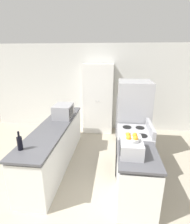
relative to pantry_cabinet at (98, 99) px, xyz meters
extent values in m
cube|color=silver|center=(0.06, 0.28, 0.28)|extent=(7.00, 0.06, 2.60)
cube|color=silver|center=(-0.75, -1.84, -0.61)|extent=(0.58, 2.62, 0.82)
cube|color=#4C4C51|center=(-0.75, -1.84, -0.15)|extent=(0.60, 2.67, 0.04)
cube|color=silver|center=(0.87, -2.76, -0.61)|extent=(0.58, 0.81, 0.82)
cube|color=#4C4C51|center=(0.87, -2.76, -0.15)|extent=(0.60, 0.83, 0.04)
cube|color=white|center=(0.00, 0.00, 0.00)|extent=(0.87, 0.46, 2.04)
sphere|color=#B2B2B7|center=(-0.04, -0.24, 0.00)|extent=(0.03, 0.03, 0.03)
sphere|color=#B2B2B7|center=(0.04, -0.24, 0.00)|extent=(0.03, 0.03, 0.03)
cube|color=#9E9EA3|center=(0.89, -1.95, -0.58)|extent=(0.64, 0.76, 0.89)
cube|color=black|center=(0.56, -1.95, -0.69)|extent=(0.02, 0.67, 0.49)
cube|color=#9E9EA3|center=(1.18, -1.95, -0.05)|extent=(0.06, 0.72, 0.16)
cylinder|color=black|center=(0.76, -2.13, -0.12)|extent=(0.17, 0.17, 0.01)
cylinder|color=black|center=(0.76, -1.77, -0.12)|extent=(0.17, 0.17, 0.01)
cylinder|color=black|center=(1.01, -2.13, -0.12)|extent=(0.17, 0.17, 0.01)
cylinder|color=black|center=(1.01, -1.77, -0.12)|extent=(0.17, 0.17, 0.01)
cube|color=#A3A3A8|center=(0.93, -1.13, -0.15)|extent=(0.72, 0.79, 1.73)
cylinder|color=gray|center=(0.55, -1.35, -0.07)|extent=(0.02, 0.02, 0.95)
cube|color=#939399|center=(-0.67, -1.34, 0.02)|extent=(0.39, 0.51, 0.31)
cube|color=black|center=(-0.47, -1.38, 0.02)|extent=(0.01, 0.32, 0.22)
cylinder|color=black|center=(-0.92, -2.83, -0.02)|extent=(0.08, 0.08, 0.21)
cylinder|color=black|center=(-0.92, -2.83, 0.13)|extent=(0.03, 0.03, 0.09)
cube|color=#B2B2B7|center=(0.76, -2.75, -0.02)|extent=(0.32, 0.45, 0.22)
cube|color=black|center=(0.59, -2.75, -0.02)|extent=(0.01, 0.31, 0.13)
cylinder|color=silver|center=(0.75, -2.76, 0.11)|extent=(0.23, 0.23, 0.05)
sphere|color=orange|center=(0.80, -2.71, 0.15)|extent=(0.07, 0.07, 0.07)
sphere|color=orange|center=(0.70, -2.71, 0.15)|extent=(0.07, 0.07, 0.07)
sphere|color=orange|center=(0.70, -2.81, 0.15)|extent=(0.07, 0.07, 0.07)
sphere|color=orange|center=(0.80, -2.81, 0.15)|extent=(0.07, 0.07, 0.07)
camera|label=1|loc=(0.49, -5.05, 1.26)|focal=28.00mm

